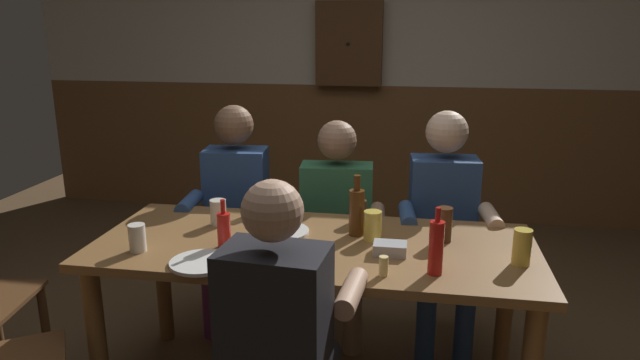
% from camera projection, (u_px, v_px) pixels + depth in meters
% --- Properties ---
extents(back_wall_upper, '(6.08, 0.12, 1.41)m').
position_uv_depth(back_wall_upper, '(371.00, 1.00, 4.83)').
color(back_wall_upper, beige).
extents(back_wall_wainscot, '(6.08, 0.12, 1.18)m').
position_uv_depth(back_wall_wainscot, '(368.00, 151.00, 5.17)').
color(back_wall_wainscot, brown).
rests_on(back_wall_wainscot, ground_plane).
extents(dining_table, '(1.97, 0.83, 0.76)m').
position_uv_depth(dining_table, '(314.00, 264.00, 2.58)').
color(dining_table, brown).
rests_on(dining_table, ground_plane).
extents(person_0, '(0.52, 0.55, 1.27)m').
position_uv_depth(person_0, '(235.00, 205.00, 3.28)').
color(person_0, '#2D4C84').
rests_on(person_0, ground_plane).
extents(person_1, '(0.56, 0.53, 1.20)m').
position_uv_depth(person_1, '(336.00, 218.00, 3.18)').
color(person_1, '#33724C').
rests_on(person_1, ground_plane).
extents(person_2, '(0.52, 0.54, 1.26)m').
position_uv_depth(person_2, '(444.00, 217.00, 3.08)').
color(person_2, '#2D4C84').
rests_on(person_2, ground_plane).
extents(person_3, '(0.51, 0.55, 1.24)m').
position_uv_depth(person_3, '(282.00, 333.00, 1.96)').
color(person_3, black).
rests_on(person_3, ground_plane).
extents(table_candle, '(0.04, 0.04, 0.08)m').
position_uv_depth(table_candle, '(384.00, 266.00, 2.21)').
color(table_candle, '#F9E08C').
rests_on(table_candle, dining_table).
extents(condiment_caddy, '(0.14, 0.10, 0.05)m').
position_uv_depth(condiment_caddy, '(390.00, 249.00, 2.42)').
color(condiment_caddy, '#B2B7BC').
rests_on(condiment_caddy, dining_table).
extents(plate_0, '(0.26, 0.26, 0.01)m').
position_uv_depth(plate_0, '(281.00, 231.00, 2.67)').
color(plate_0, white).
rests_on(plate_0, dining_table).
extents(plate_1, '(0.26, 0.26, 0.01)m').
position_uv_depth(plate_1, '(201.00, 262.00, 2.32)').
color(plate_1, white).
rests_on(plate_1, dining_table).
extents(bottle_0, '(0.06, 0.06, 0.27)m').
position_uv_depth(bottle_0, '(436.00, 247.00, 2.21)').
color(bottle_0, red).
rests_on(bottle_0, dining_table).
extents(bottle_1, '(0.06, 0.06, 0.22)m').
position_uv_depth(bottle_1, '(224.00, 229.00, 2.48)').
color(bottle_1, red).
rests_on(bottle_1, dining_table).
extents(bottle_2, '(0.07, 0.07, 0.29)m').
position_uv_depth(bottle_2, '(357.00, 211.00, 2.62)').
color(bottle_2, '#593314').
rests_on(bottle_2, dining_table).
extents(pint_glass_0, '(0.07, 0.07, 0.16)m').
position_uv_depth(pint_glass_0, '(444.00, 225.00, 2.55)').
color(pint_glass_0, '#4C2D19').
rests_on(pint_glass_0, dining_table).
extents(pint_glass_1, '(0.07, 0.07, 0.15)m').
position_uv_depth(pint_glass_1, '(522.00, 247.00, 2.30)').
color(pint_glass_1, '#E5C64C').
rests_on(pint_glass_1, dining_table).
extents(pint_glass_2, '(0.06, 0.06, 0.11)m').
position_uv_depth(pint_glass_2, '(254.00, 205.00, 2.91)').
color(pint_glass_2, '#4C2D19').
rests_on(pint_glass_2, dining_table).
extents(pint_glass_3, '(0.08, 0.08, 0.14)m').
position_uv_depth(pint_glass_3, '(373.00, 226.00, 2.57)').
color(pint_glass_3, '#E5C64C').
rests_on(pint_glass_3, dining_table).
extents(pint_glass_4, '(0.07, 0.07, 0.12)m').
position_uv_depth(pint_glass_4, '(137.00, 238.00, 2.44)').
color(pint_glass_4, white).
rests_on(pint_glass_4, dining_table).
extents(pint_glass_5, '(0.07, 0.07, 0.11)m').
position_uv_depth(pint_glass_5, '(359.00, 211.00, 2.80)').
color(pint_glass_5, '#4C2D19').
rests_on(pint_glass_5, dining_table).
extents(pint_glass_6, '(0.08, 0.08, 0.13)m').
position_uv_depth(pint_glass_6, '(218.00, 212.00, 2.77)').
color(pint_glass_6, white).
rests_on(pint_glass_6, dining_table).
extents(wall_dart_cabinet, '(0.56, 0.15, 0.70)m').
position_uv_depth(wall_dart_cabinet, '(349.00, 44.00, 4.82)').
color(wall_dart_cabinet, brown).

